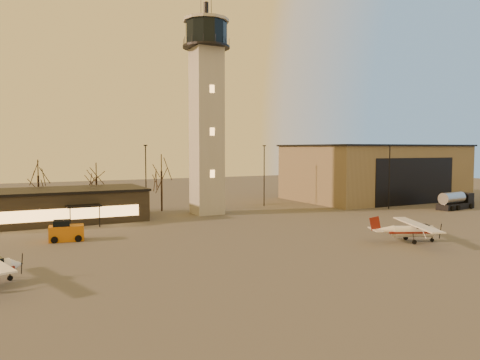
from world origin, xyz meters
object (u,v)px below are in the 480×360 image
object	(u,v)px
control_tower	(207,102)
terminal	(44,206)
service_cart	(66,233)
cessna_front	(414,233)
fuel_truck	(455,202)
hangar	(374,172)

from	to	relation	value
control_tower	terminal	world-z (taller)	control_tower
control_tower	service_cart	distance (m)	28.76
cessna_front	fuel_truck	size ratio (longest dim) A/B	1.24
control_tower	terminal	distance (m)	26.24
cessna_front	service_cart	bearing A→B (deg)	176.73
cessna_front	service_cart	xyz separation A→B (m)	(-31.74, 16.96, -0.10)
terminal	fuel_truck	bearing A→B (deg)	-14.26
hangar	fuel_truck	bearing A→B (deg)	-86.05
hangar	cessna_front	world-z (taller)	hangar
control_tower	cessna_front	bearing A→B (deg)	-69.73
control_tower	hangar	bearing A→B (deg)	6.31
service_cart	cessna_front	bearing A→B (deg)	-20.60
hangar	fuel_truck	xyz separation A→B (m)	(1.18, -17.04, -4.07)
cessna_front	fuel_truck	bearing A→B (deg)	55.79
control_tower	cessna_front	xyz separation A→B (m)	(10.69, -28.94, -15.40)
control_tower	service_cart	xyz separation A→B (m)	(-21.05, -11.99, -15.49)
cessna_front	service_cart	distance (m)	35.99
hangar	terminal	xyz separation A→B (m)	(-57.99, -2.00, -3.00)
cessna_front	terminal	bearing A→B (deg)	161.42
cessna_front	fuel_truck	world-z (taller)	fuel_truck
control_tower	cessna_front	world-z (taller)	control_tower
control_tower	hangar	distance (m)	37.90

